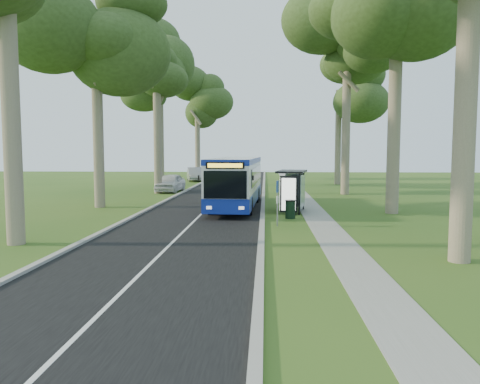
% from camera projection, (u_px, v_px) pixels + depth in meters
% --- Properties ---
extents(ground, '(120.00, 120.00, 0.00)m').
position_uv_depth(ground, '(262.00, 229.00, 21.62)').
color(ground, '#30551A').
rests_on(ground, ground).
extents(road, '(7.00, 100.00, 0.02)m').
position_uv_depth(road, '(212.00, 204.00, 31.75)').
color(road, black).
rests_on(road, ground).
extents(kerb_east, '(0.25, 100.00, 0.12)m').
position_uv_depth(kerb_east, '(263.00, 204.00, 31.56)').
color(kerb_east, '#9E9B93').
rests_on(kerb_east, ground).
extents(kerb_west, '(0.25, 100.00, 0.12)m').
position_uv_depth(kerb_west, '(161.00, 203.00, 31.94)').
color(kerb_west, '#9E9B93').
rests_on(kerb_west, ground).
extents(centre_line, '(0.12, 100.00, 0.00)m').
position_uv_depth(centre_line, '(212.00, 204.00, 31.75)').
color(centre_line, white).
rests_on(centre_line, road).
extents(footpath, '(1.50, 100.00, 0.02)m').
position_uv_depth(footpath, '(308.00, 205.00, 31.40)').
color(footpath, gray).
rests_on(footpath, ground).
extents(bus, '(2.96, 12.05, 3.17)m').
position_uv_depth(bus, '(237.00, 182.00, 29.91)').
color(bus, silver).
rests_on(bus, ground).
extents(bus_stop_sign, '(0.13, 0.31, 2.22)m').
position_uv_depth(bus_stop_sign, '(278.00, 197.00, 22.40)').
color(bus_stop_sign, gray).
rests_on(bus_stop_sign, ground).
extents(bus_shelter, '(2.03, 3.10, 2.47)m').
position_uv_depth(bus_shelter, '(295.00, 183.00, 27.23)').
color(bus_shelter, black).
rests_on(bus_shelter, ground).
extents(litter_bin, '(0.57, 0.57, 0.99)m').
position_uv_depth(litter_bin, '(290.00, 209.00, 25.07)').
color(litter_bin, black).
rests_on(litter_bin, ground).
extents(car_white, '(2.22, 4.87, 1.62)m').
position_uv_depth(car_white, '(170.00, 183.00, 41.52)').
color(car_white, silver).
rests_on(car_white, ground).
extents(car_silver, '(2.86, 5.34, 1.67)m').
position_uv_depth(car_silver, '(195.00, 174.00, 56.55)').
color(car_silver, '#9B9DA2').
rests_on(car_silver, ground).
extents(tree_west_b, '(5.20, 5.20, 14.98)m').
position_uv_depth(tree_west_b, '(95.00, 31.00, 29.17)').
color(tree_west_b, '#7A6B56').
rests_on(tree_west_b, ground).
extents(tree_west_c, '(5.20, 5.20, 14.87)m').
position_uv_depth(tree_west_c, '(156.00, 62.00, 39.05)').
color(tree_west_c, '#7A6B56').
rests_on(tree_west_c, ground).
extents(tree_west_d, '(5.20, 5.20, 15.78)m').
position_uv_depth(tree_west_d, '(160.00, 74.00, 49.04)').
color(tree_west_d, '#7A6B56').
rests_on(tree_west_d, ground).
extents(tree_west_e, '(5.20, 5.20, 13.68)m').
position_uv_depth(tree_west_e, '(197.00, 99.00, 58.99)').
color(tree_west_e, '#7A6B56').
rests_on(tree_west_e, ground).
extents(tree_east_c, '(5.20, 5.20, 16.11)m').
position_uv_depth(tree_east_c, '(348.00, 49.00, 38.11)').
color(tree_east_c, '#7A6B56').
rests_on(tree_east_c, ground).
extents(tree_east_d, '(5.20, 5.20, 13.93)m').
position_uv_depth(tree_east_d, '(339.00, 88.00, 50.12)').
color(tree_east_d, '#7A6B56').
rests_on(tree_east_d, ground).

